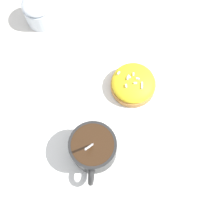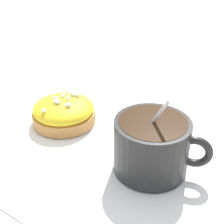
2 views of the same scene
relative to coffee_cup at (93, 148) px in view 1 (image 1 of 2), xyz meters
The scene contains 5 objects.
ground_plane 0.09m from the coffee_cup, ahead, with size 3.00×3.00×0.00m, color silver.
paper_napkin 0.09m from the coffee_cup, ahead, with size 0.37×0.36×0.00m.
coffee_cup is the anchor object (origin of this frame).
frosted_pastry 0.16m from the coffee_cup, ahead, with size 0.09×0.09×0.04m.
sugar_bowl 0.33m from the coffee_cup, 50.04° to the left, with size 0.07×0.07×0.07m.
Camera 1 is at (-0.16, -0.07, 0.61)m, focal length 50.00 mm.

